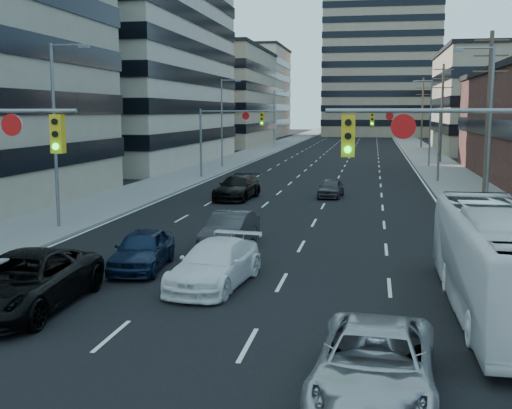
{
  "coord_description": "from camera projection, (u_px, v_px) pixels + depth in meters",
  "views": [
    {
      "loc": [
        4.76,
        -9.02,
        5.79
      ],
      "look_at": [
        0.32,
        15.21,
        2.2
      ],
      "focal_mm": 45.0,
      "sensor_mm": 36.0,
      "label": 1
    }
  ],
  "objects": [
    {
      "name": "road_surface",
      "position": [
        351.0,
        139.0,
        137.0
      ],
      "size": [
        18.0,
        300.0,
        0.02
      ],
      "primitive_type": "cube",
      "color": "black",
      "rests_on": "ground"
    },
    {
      "name": "sidewalk_left",
      "position": [
        298.0,
        138.0,
        139.04
      ],
      "size": [
        5.0,
        300.0,
        0.15
      ],
      "primitive_type": "cube",
      "color": "slate",
      "rests_on": "ground"
    },
    {
      "name": "sidewalk_right",
      "position": [
        406.0,
        139.0,
        134.94
      ],
      "size": [
        5.0,
        300.0,
        0.15
      ],
      "primitive_type": "cube",
      "color": "slate",
      "rests_on": "ground"
    },
    {
      "name": "office_left_mid",
      "position": [
        88.0,
        37.0,
        71.65
      ],
      "size": [
        26.0,
        34.0,
        28.0
      ],
      "primitive_type": "cube",
      "color": "#ADA089",
      "rests_on": "ground"
    },
    {
      "name": "office_left_far",
      "position": [
        206.0,
        98.0,
        110.92
      ],
      "size": [
        20.0,
        30.0,
        16.0
      ],
      "primitive_type": "cube",
      "color": "gray",
      "rests_on": "ground"
    },
    {
      "name": "apartment_tower",
      "position": [
        382.0,
        12.0,
        151.22
      ],
      "size": [
        26.0,
        26.0,
        58.0
      ],
      "primitive_type": "cube",
      "color": "gray",
      "rests_on": "ground"
    },
    {
      "name": "bg_block_left",
      "position": [
        233.0,
        93.0,
        150.28
      ],
      "size": [
        24.0,
        24.0,
        20.0
      ],
      "primitive_type": "cube",
      "color": "#ADA089",
      "rests_on": "ground"
    },
    {
      "name": "bg_block_right",
      "position": [
        510.0,
        110.0,
        130.44
      ],
      "size": [
        22.0,
        22.0,
        12.0
      ],
      "primitive_type": "cube",
      "color": "gray",
      "rests_on": "ground"
    },
    {
      "name": "signal_near_right",
      "position": [
        481.0,
        169.0,
        16.29
      ],
      "size": [
        6.59,
        0.33,
        6.0
      ],
      "color": "slate",
      "rests_on": "ground"
    },
    {
      "name": "signal_far_left",
      "position": [
        227.0,
        129.0,
        55.01
      ],
      "size": [
        6.09,
        0.33,
        6.0
      ],
      "color": "slate",
      "rests_on": "ground"
    },
    {
      "name": "signal_far_right",
      "position": [
        410.0,
        130.0,
        52.27
      ],
      "size": [
        6.09,
        0.33,
        6.0
      ],
      "color": "slate",
      "rests_on": "ground"
    },
    {
      "name": "utility_pole_block",
      "position": [
        488.0,
        111.0,
        42.5
      ],
      "size": [
        2.2,
        0.28,
        11.0
      ],
      "color": "#4C3D2D",
      "rests_on": "ground"
    },
    {
      "name": "utility_pole_midblock",
      "position": [
        442.0,
        111.0,
        71.7
      ],
      "size": [
        2.2,
        0.28,
        11.0
      ],
      "color": "#4C3D2D",
      "rests_on": "ground"
    },
    {
      "name": "utility_pole_distant",
      "position": [
        422.0,
        111.0,
        100.9
      ],
      "size": [
        2.2,
        0.28,
        11.0
      ],
      "color": "#4C3D2D",
      "rests_on": "ground"
    },
    {
      "name": "streetlight_left_near",
      "position": [
        58.0,
        127.0,
        31.04
      ],
      "size": [
        2.03,
        0.22,
        9.0
      ],
      "color": "slate",
      "rests_on": "ground"
    },
    {
      "name": "streetlight_left_mid",
      "position": [
        223.0,
        119.0,
        65.11
      ],
      "size": [
        2.03,
        0.22,
        9.0
      ],
      "color": "slate",
      "rests_on": "ground"
    },
    {
      "name": "streetlight_left_far",
      "position": [
        275.0,
        116.0,
        99.18
      ],
      "size": [
        2.03,
        0.22,
        9.0
      ],
      "color": "slate",
      "rests_on": "ground"
    },
    {
      "name": "streetlight_right_near",
      "position": [
        487.0,
        126.0,
        32.23
      ],
      "size": [
        2.03,
        0.22,
        9.0
      ],
      "color": "slate",
      "rests_on": "ground"
    },
    {
      "name": "streetlight_right_far",
      "position": [
        429.0,
        118.0,
        66.29
      ],
      "size": [
        2.03,
        0.22,
        9.0
      ],
      "color": "slate",
      "rests_on": "ground"
    },
    {
      "name": "black_pickup",
      "position": [
        24.0,
        282.0,
        18.72
      ],
      "size": [
        2.93,
        6.13,
        1.69
      ],
      "primitive_type": "imported",
      "rotation": [
        0.0,
        0.0,
        0.02
      ],
      "color": "black",
      "rests_on": "ground"
    },
    {
      "name": "white_van",
      "position": [
        215.0,
        264.0,
        21.35
      ],
      "size": [
        2.69,
        5.33,
        1.48
      ],
      "primitive_type": "imported",
      "rotation": [
        0.0,
        0.0,
        -0.12
      ],
      "color": "white",
      "rests_on": "ground"
    },
    {
      "name": "silver_suv",
      "position": [
        375.0,
        364.0,
        12.94
      ],
      "size": [
        2.73,
        5.37,
        1.45
      ],
      "primitive_type": "imported",
      "rotation": [
        0.0,
        0.0,
        -0.06
      ],
      "color": "#A8A8AD",
      "rests_on": "ground"
    },
    {
      "name": "transit_bus",
      "position": [
        500.0,
        262.0,
        18.28
      ],
      "size": [
        2.69,
        11.03,
        3.07
      ],
      "primitive_type": "imported",
      "rotation": [
        0.0,
        0.0,
        0.01
      ],
      "color": "white",
      "rests_on": "ground"
    },
    {
      "name": "sedan_blue",
      "position": [
        142.0,
        250.0,
        23.6
      ],
      "size": [
        2.11,
        4.48,
        1.48
      ],
      "primitive_type": "imported",
      "rotation": [
        0.0,
        0.0,
        0.08
      ],
      "color": "#0C1A33",
      "rests_on": "ground"
    },
    {
      "name": "sedan_grey_center",
      "position": [
        230.0,
        230.0,
        27.52
      ],
      "size": [
        1.86,
        4.62,
        1.49
      ],
      "primitive_type": "imported",
      "rotation": [
        0.0,
        0.0,
        -0.06
      ],
      "color": "#2E2D30",
      "rests_on": "ground"
    },
    {
      "name": "sedan_black_far",
      "position": [
        237.0,
        188.0,
        42.45
      ],
      "size": [
        2.64,
        5.52,
        1.55
      ],
      "primitive_type": "imported",
      "rotation": [
        0.0,
        0.0,
        -0.09
      ],
      "color": "black",
      "rests_on": "ground"
    },
    {
      "name": "sedan_grey_right",
      "position": [
        331.0,
        188.0,
        43.41
      ],
      "size": [
        1.78,
        3.83,
        1.27
      ],
      "primitive_type": "imported",
      "rotation": [
        0.0,
        0.0,
        -0.08
      ],
      "color": "#37373A",
      "rests_on": "ground"
    }
  ]
}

